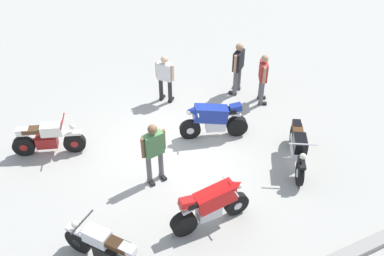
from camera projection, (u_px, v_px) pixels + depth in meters
The scene contains 10 objects.
ground_plane at pixel (181, 153), 12.16m from camera, with size 40.00×40.00×0.00m, color #ADAAA3.
motorcycle_cream_vintage at pixel (48, 139), 11.89m from camera, with size 1.89×0.95×1.07m.
motorcycle_red_sportbike at pixel (211, 205), 9.90m from camera, with size 1.95×0.70×1.14m.
motorcycle_black_cruiser at pixel (298, 148), 11.54m from camera, with size 1.14×1.87×1.09m.
motorcycle_blue_sportbike at pixel (214, 119), 12.39m from camera, with size 1.91×0.91×1.14m.
motorcycle_silver_cruiser at pixel (105, 248), 9.07m from camera, with size 1.36×1.74×1.09m.
person_in_green_shirt at pixel (154, 149), 10.74m from camera, with size 0.68×0.37×1.76m.
person_in_black_shirt at pixel (238, 65), 13.93m from camera, with size 0.58×0.53×1.76m.
person_in_red_shirt at pixel (263, 76), 13.54m from camera, with size 0.47×0.62×1.67m.
person_in_white_shirt at pixel (165, 76), 13.60m from camera, with size 0.52×0.55×1.60m.
Camera 1 is at (3.66, 8.36, 8.07)m, focal length 41.40 mm.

